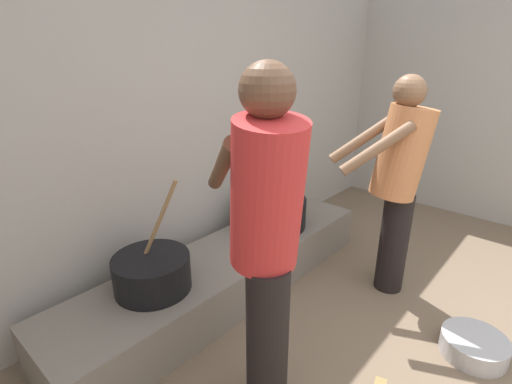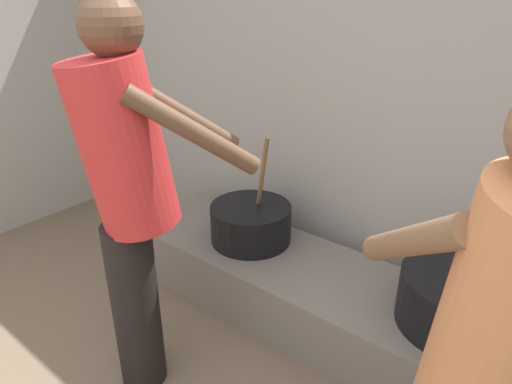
% 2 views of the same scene
% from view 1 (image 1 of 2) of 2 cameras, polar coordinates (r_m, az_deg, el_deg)
% --- Properties ---
extents(block_enclosure_rear, '(5.47, 0.20, 2.22)m').
position_cam_1_polar(block_enclosure_rear, '(2.87, -10.53, 9.22)').
color(block_enclosure_rear, '#ADA8A0').
rests_on(block_enclosure_rear, ground_plane).
extents(hearth_ledge, '(2.54, 0.60, 0.32)m').
position_cam_1_polar(hearth_ledge, '(2.78, -4.51, -12.12)').
color(hearth_ledge, slate).
rests_on(hearth_ledge, ground_plane).
extents(cooking_pot_main, '(0.45, 0.45, 0.67)m').
position_cam_1_polar(cooking_pot_main, '(2.37, -15.42, -11.64)').
color(cooking_pot_main, black).
rests_on(cooking_pot_main, hearth_ledge).
extents(cooking_pot_secondary, '(0.52, 0.52, 0.69)m').
position_cam_1_polar(cooking_pot_secondary, '(3.04, 2.64, -2.99)').
color(cooking_pot_secondary, black).
rests_on(cooking_pot_secondary, hearth_ledge).
extents(cook_in_red_shirt, '(0.63, 0.74, 1.64)m').
position_cam_1_polar(cook_in_red_shirt, '(1.61, 1.56, -6.22)').
color(cook_in_red_shirt, black).
rests_on(cook_in_red_shirt, ground_plane).
extents(cook_in_orange_shirt, '(0.68, 0.68, 1.53)m').
position_cam_1_polar(cook_in_orange_shirt, '(2.70, 20.77, 2.20)').
color(cook_in_orange_shirt, black).
rests_on(cook_in_orange_shirt, ground_plane).
extents(metal_mixing_bowl, '(0.36, 0.36, 0.12)m').
position_cam_1_polar(metal_mixing_bowl, '(2.68, 30.09, -19.49)').
color(metal_mixing_bowl, '#B7B7BC').
rests_on(metal_mixing_bowl, ground_plane).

